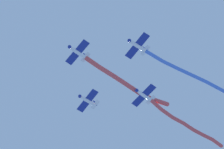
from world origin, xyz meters
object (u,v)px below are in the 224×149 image
Objects in this scene: airplane_right_wing at (88,101)px; airplane_left_wing at (137,46)px; airplane_lead at (78,52)px; airplane_slot at (144,95)px.

airplane_left_wing is at bearing 92.53° from airplane_right_wing.
airplane_lead reaches higher than airplane_slot.
airplane_right_wing reaches higher than airplane_lead.
airplane_right_wing reaches higher than airplane_slot.
airplane_lead reaches higher than airplane_left_wing.
airplane_lead is 0.97× the size of airplane_right_wing.
airplane_lead is at bearing 47.55° from airplane_right_wing.
airplane_left_wing is at bearing 43.29° from airplane_slot.
airplane_right_wing is (10.10, -12.59, 0.70)m from airplane_left_wing.
airplane_right_wing is at bearing -88.13° from airplane_left_wing.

